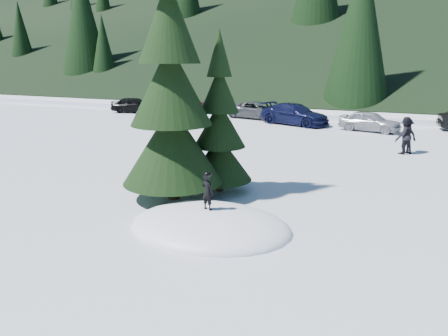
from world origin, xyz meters
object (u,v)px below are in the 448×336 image
at_px(spruce_short, 219,130).
at_px(child_skier, 208,192).
at_px(car_1, 186,104).
at_px(spruce_tall, 171,96).
at_px(car_3, 295,114).
at_px(car_2, 257,110).
at_px(car_0, 135,105).
at_px(adult_0, 404,135).
at_px(adult_2, 406,136).
at_px(car_4, 370,121).

relative_size(spruce_short, child_skier, 5.40).
bearing_deg(car_1, spruce_tall, -130.76).
bearing_deg(car_3, spruce_tall, -158.48).
distance_m(child_skier, car_2, 22.02).
xyz_separation_m(spruce_short, car_0, (-15.77, 17.19, -1.45)).
distance_m(child_skier, adult_0, 12.91).
xyz_separation_m(spruce_tall, car_3, (-0.78, 17.51, -2.60)).
relative_size(adult_2, car_2, 0.36).
distance_m(spruce_tall, spruce_short, 2.11).
xyz_separation_m(spruce_short, child_skier, (1.09, -3.13, -1.13)).
bearing_deg(car_1, adult_2, -98.28).
relative_size(spruce_tall, child_skier, 8.66).
bearing_deg(car_4, car_1, 88.58).
bearing_deg(car_2, car_1, 92.10).
xyz_separation_m(spruce_tall, car_1, (-10.96, 20.62, -2.66)).
bearing_deg(adult_0, child_skier, 34.82).
bearing_deg(car_3, car_4, -80.81).
relative_size(adult_2, car_3, 0.34).
bearing_deg(spruce_short, car_0, 132.53).
relative_size(child_skier, adult_2, 0.59).
height_order(spruce_tall, adult_0, spruce_tall).
distance_m(adult_0, car_0, 22.76).
xyz_separation_m(child_skier, adult_2, (4.46, 12.43, -0.14)).
xyz_separation_m(spruce_short, car_2, (-5.18, 17.97, -1.46)).
height_order(spruce_tall, adult_2, spruce_tall).
relative_size(adult_0, car_0, 0.46).
height_order(adult_2, car_2, adult_2).
bearing_deg(spruce_tall, car_2, 102.18).
relative_size(car_1, car_4, 1.07).
bearing_deg(car_1, car_2, -79.20).
distance_m(spruce_short, car_4, 15.66).
bearing_deg(spruce_tall, adult_2, 58.53).
bearing_deg(car_1, adult_0, -99.09).
relative_size(car_2, car_3, 0.93).
bearing_deg(adult_0, car_3, -79.72).
bearing_deg(spruce_short, car_3, 96.31).
bearing_deg(car_2, adult_2, -116.37).
bearing_deg(child_skier, spruce_short, -56.92).
bearing_deg(car_4, spruce_short, -178.83).
relative_size(spruce_tall, car_1, 2.15).
distance_m(adult_2, car_0, 22.73).
bearing_deg(adult_2, spruce_tall, 22.10).
bearing_deg(adult_2, car_4, -105.31).
xyz_separation_m(child_skier, car_1, (-13.05, 22.35, -0.32)).
height_order(child_skier, car_1, child_skier).
height_order(car_2, car_3, car_3).
xyz_separation_m(adult_0, car_0, (-21.24, 8.17, -0.23)).
height_order(spruce_tall, car_1, spruce_tall).
bearing_deg(adult_2, adult_0, 38.88).
relative_size(car_2, car_4, 1.23).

